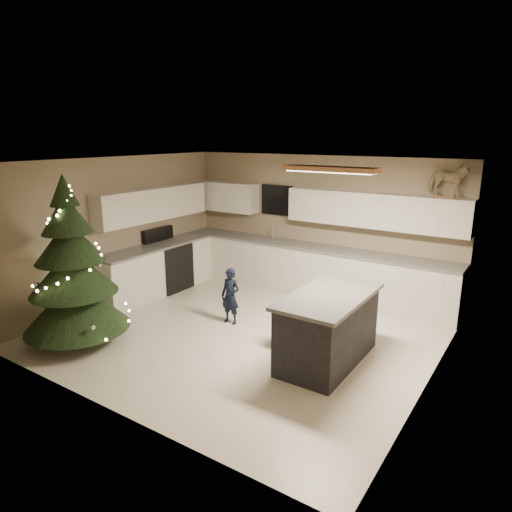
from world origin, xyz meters
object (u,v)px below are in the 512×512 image
object	(u,v)px
island	(328,328)
bar_stool	(284,317)
christmas_tree	(73,276)
rocking_horse	(448,180)
toddler	(230,296)

from	to	relation	value
island	bar_stool	world-z (taller)	island
bar_stool	christmas_tree	size ratio (longest dim) A/B	0.24
island	rocking_horse	distance (m)	3.15
christmas_tree	rocking_horse	xyz separation A→B (m)	(4.15, 3.92, 1.27)
toddler	bar_stool	bearing A→B (deg)	-13.12
toddler	rocking_horse	xyz separation A→B (m)	(2.69, 2.13, 1.82)
bar_stool	toddler	xyz separation A→B (m)	(-1.13, 0.24, 0.01)
toddler	christmas_tree	bearing A→B (deg)	-130.50
island	toddler	size ratio (longest dim) A/B	1.86
bar_stool	island	bearing A→B (deg)	-6.23
bar_stool	christmas_tree	bearing A→B (deg)	-148.95
christmas_tree	toddler	xyz separation A→B (m)	(1.46, 1.80, -0.56)
rocking_horse	toddler	bearing A→B (deg)	127.42
bar_stool	christmas_tree	world-z (taller)	christmas_tree
bar_stool	rocking_horse	size ratio (longest dim) A/B	0.96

